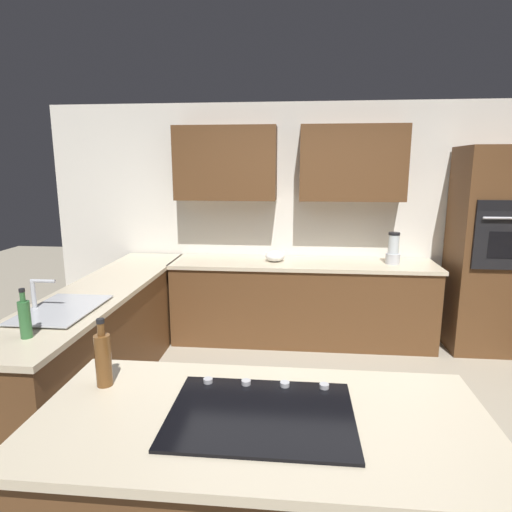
# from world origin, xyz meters

# --- Properties ---
(ground_plane) EXTENTS (14.00, 14.00, 0.00)m
(ground_plane) POSITION_xyz_m (0.00, 0.00, 0.00)
(ground_plane) COLOR #9E937F
(wall_back) EXTENTS (6.00, 0.44, 2.60)m
(wall_back) POSITION_xyz_m (0.08, -2.04, 1.48)
(wall_back) COLOR white
(wall_back) RESTS_ON ground
(lower_cabinets_back) EXTENTS (2.80, 0.60, 0.86)m
(lower_cabinets_back) POSITION_xyz_m (0.10, -1.72, 0.43)
(lower_cabinets_back) COLOR brown
(lower_cabinets_back) RESTS_ON ground
(countertop_back) EXTENTS (2.84, 0.64, 0.04)m
(countertop_back) POSITION_xyz_m (0.10, -1.72, 0.88)
(countertop_back) COLOR beige
(countertop_back) RESTS_ON lower_cabinets_back
(lower_cabinets_side) EXTENTS (0.60, 2.90, 0.86)m
(lower_cabinets_side) POSITION_xyz_m (1.82, -0.55, 0.43)
(lower_cabinets_side) COLOR brown
(lower_cabinets_side) RESTS_ON ground
(countertop_side) EXTENTS (0.64, 2.94, 0.04)m
(countertop_side) POSITION_xyz_m (1.82, -0.55, 0.88)
(countertop_side) COLOR beige
(countertop_side) RESTS_ON lower_cabinets_side
(island_top) EXTENTS (1.89, 0.90, 0.04)m
(island_top) POSITION_xyz_m (0.30, 1.25, 0.88)
(island_top) COLOR beige
(island_top) RESTS_ON island_base
(wall_oven) EXTENTS (0.80, 0.66, 2.11)m
(wall_oven) POSITION_xyz_m (-1.85, -1.72, 1.06)
(wall_oven) COLOR brown
(wall_oven) RESTS_ON ground
(sink_unit) EXTENTS (0.46, 0.70, 0.23)m
(sink_unit) POSITION_xyz_m (1.83, 0.07, 0.92)
(sink_unit) COLOR #515456
(sink_unit) RESTS_ON countertop_side
(cooktop) EXTENTS (0.76, 0.56, 0.03)m
(cooktop) POSITION_xyz_m (0.30, 1.24, 0.91)
(cooktop) COLOR black
(cooktop) RESTS_ON island_top
(blender) EXTENTS (0.15, 0.15, 0.33)m
(blender) POSITION_xyz_m (-0.85, -1.74, 1.04)
(blender) COLOR silver
(blender) RESTS_ON countertop_back
(mixing_bowl) EXTENTS (0.21, 0.21, 0.12)m
(mixing_bowl) POSITION_xyz_m (0.40, -1.74, 0.96)
(mixing_bowl) COLOR white
(mixing_bowl) RESTS_ON countertop_back
(dish_soap_bottle) EXTENTS (0.07, 0.07, 0.31)m
(dish_soap_bottle) POSITION_xyz_m (1.77, 0.55, 1.02)
(dish_soap_bottle) COLOR #336B38
(dish_soap_bottle) RESTS_ON countertop_side
(oil_bottle) EXTENTS (0.07, 0.07, 0.33)m
(oil_bottle) POSITION_xyz_m (1.05, 1.06, 1.03)
(oil_bottle) COLOR brown
(oil_bottle) RESTS_ON island_top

